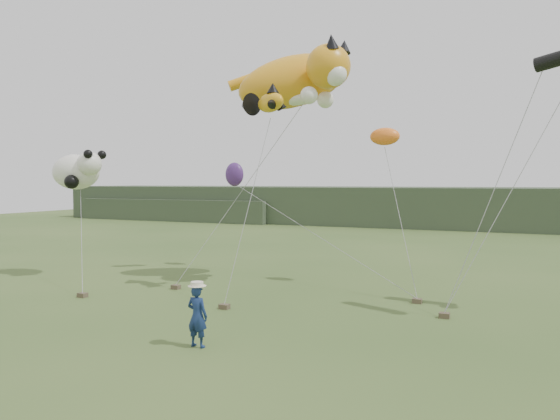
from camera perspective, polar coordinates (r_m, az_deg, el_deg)
The scene contains 8 objects.
ground at distance 16.59m, azimuth -5.01°, elevation -13.38°, with size 120.00×120.00×0.00m, color #385123.
headland at distance 59.65m, azimuth 13.58°, elevation 0.32°, with size 90.00×13.00×4.00m.
festival_attendant at distance 15.83m, azimuth -8.64°, elevation -10.89°, with size 0.65×0.42×1.77m, color navy.
sandbag_anchors at distance 21.32m, azimuth -1.98°, elevation -9.40°, with size 14.13×4.71×0.18m.
cat_kite at distance 25.48m, azimuth 2.06°, elevation 13.48°, with size 6.84×4.81×3.56m.
fish_kite at distance 22.98m, azimuth -1.92°, elevation 11.12°, with size 2.61×1.72×1.26m.
panda_kite at distance 28.27m, azimuth -20.38°, elevation 3.84°, with size 3.02×1.95×1.88m.
misc_kites at distance 27.01m, azimuth 1.67°, elevation 5.36°, with size 9.78×2.63×2.63m.
Camera 1 is at (7.76, -13.89, 4.70)m, focal length 35.00 mm.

